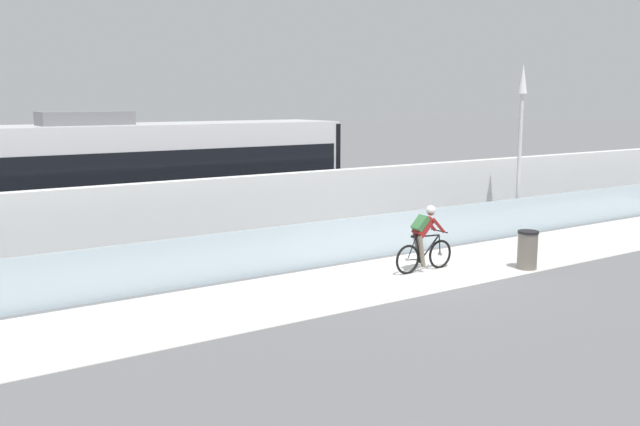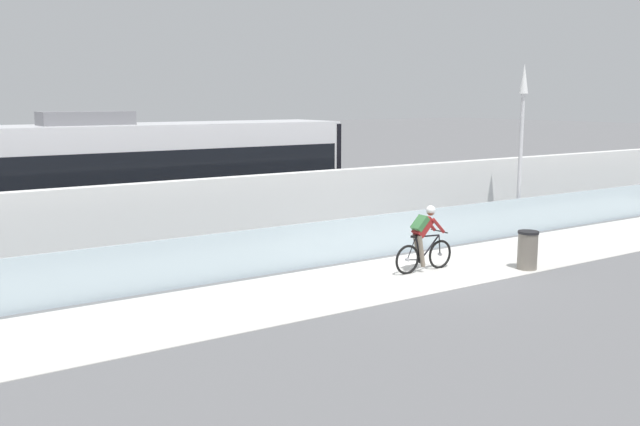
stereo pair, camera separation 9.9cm
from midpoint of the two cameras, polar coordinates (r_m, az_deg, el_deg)
name	(u,v)px [view 2 (the right image)]	position (r m, az deg, el deg)	size (l,w,h in m)	color
ground_plane	(419,272)	(16.98, 8.28, -4.85)	(200.00, 200.00, 0.00)	slate
bike_path_deck	(419,272)	(16.98, 8.28, -4.83)	(32.00, 3.20, 0.01)	silver
glass_parapet	(372,237)	(18.24, 4.46, -1.97)	(32.00, 0.05, 1.13)	silver
concrete_barrier_wall	(333,208)	(19.57, 1.25, 0.39)	(32.00, 0.36, 2.17)	white
tram_rail_near	(289,232)	(21.82, -2.48, -1.56)	(32.00, 0.08, 0.01)	#595654
tram_rail_far	(266,225)	(23.04, -4.32, -0.99)	(32.00, 0.08, 0.01)	#595654
tram	(159,178)	(20.49, -13.01, 2.83)	(11.06, 2.54, 3.81)	silver
cyclist_on_bike	(424,239)	(16.90, 8.74, -2.15)	(1.77, 0.58, 1.61)	black
lamp_post_antenna	(522,127)	(22.28, 16.40, 6.82)	(0.28, 0.28, 5.20)	gray
trash_bin	(528,250)	(17.73, 16.87, -2.95)	(0.51, 0.51, 0.96)	slate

